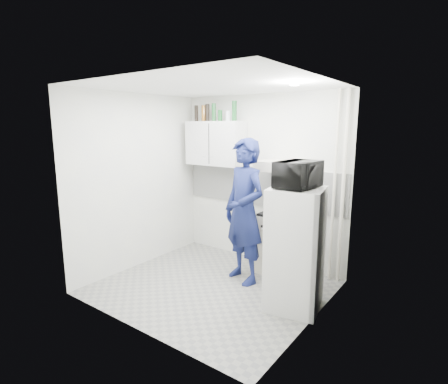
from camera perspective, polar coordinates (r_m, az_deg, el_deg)
The scene contains 24 objects.
floor at distance 4.86m, azimuth -1.98°, elevation -15.22°, with size 2.80×2.80×0.00m, color gray.
ceiling at distance 4.39m, azimuth -2.20°, elevation 16.92°, with size 2.80×2.80×0.00m, color white.
wall_back at distance 5.47m, azimuth 6.04°, elevation 1.99°, with size 2.80×2.80×0.00m, color silver.
wall_left at distance 5.41m, azimuth -13.82°, elevation 1.65°, with size 2.60×2.60×0.00m, color silver.
wall_right at distance 3.76m, azimuth 14.94°, elevation -2.31°, with size 2.60×2.60×0.00m, color silver.
person at distance 4.74m, azimuth 3.33°, elevation -3.17°, with size 0.72×0.47×1.97m, color #121947.
stove at distance 5.23m, azimuth 9.15°, elevation -8.29°, with size 0.54×0.54×0.86m, color beige.
fridge at distance 4.18m, azimuth 11.54°, elevation -9.11°, with size 0.60×0.60×1.44m, color silver.
stove_top at distance 5.11m, azimuth 9.30°, elevation -3.53°, with size 0.52×0.52×0.03m, color black.
saucepan at distance 5.11m, azimuth 9.03°, elevation -2.74°, with size 0.19×0.19×0.10m, color silver.
microwave at distance 3.98m, azimuth 12.01°, elevation 2.79°, with size 0.37×0.55×0.30m, color black.
bottle_a at distance 5.93m, azimuth -4.53°, elevation 12.66°, with size 0.06×0.06×0.26m, color black.
bottle_b at distance 5.84m, azimuth -3.36°, elevation 12.69°, with size 0.07×0.07×0.25m, color brown.
bottle_c at distance 5.79m, azimuth -2.73°, elevation 12.81°, with size 0.07×0.07×0.27m, color black.
bottle_d at distance 5.70m, azimuth -1.67°, elevation 12.88°, with size 0.06×0.06×0.28m, color #144C1E.
canister_a at distance 5.63m, azimuth -0.63°, elevation 12.37°, with size 0.07×0.07×0.17m, color #144C1E.
canister_b at distance 5.53m, azimuth 0.70°, elevation 12.30°, with size 0.08×0.08×0.15m, color #B2B7BC.
bottle_e at distance 5.47m, azimuth 1.71°, elevation 13.09°, with size 0.08×0.08×0.30m, color #144C1E.
upper_cabinet at distance 5.68m, azimuth -1.36°, elevation 7.95°, with size 1.00×0.35×0.70m, color silver.
range_hood at distance 5.00m, azimuth 9.13°, elevation 4.22°, with size 0.60×0.50×0.14m, color beige.
backsplash at distance 5.47m, azimuth 5.94°, elevation 0.93°, with size 2.74×0.03×0.60m, color white.
pipe_a at distance 4.88m, azimuth 18.87°, elevation 0.41°, with size 0.05×0.05×2.60m, color beige.
pipe_b at distance 4.92m, azimuth 17.54°, elevation 0.56°, with size 0.04×0.04×2.60m, color beige.
ceiling_spot_fixture at distance 4.04m, azimuth 11.41°, elevation 16.86°, with size 0.10×0.10×0.02m, color white.
Camera 1 is at (2.70, -3.43, 2.12)m, focal length 28.00 mm.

